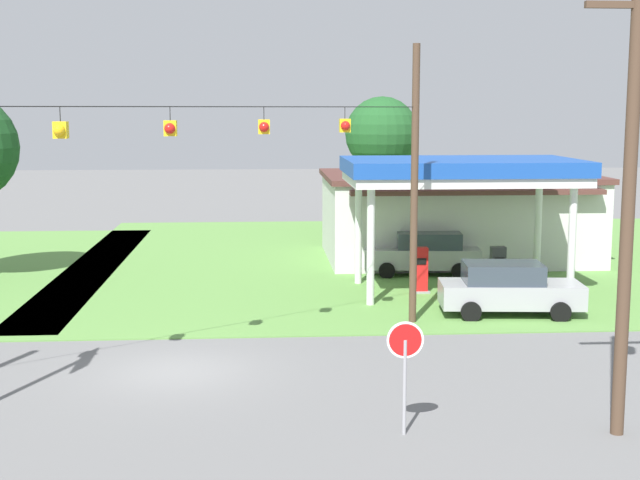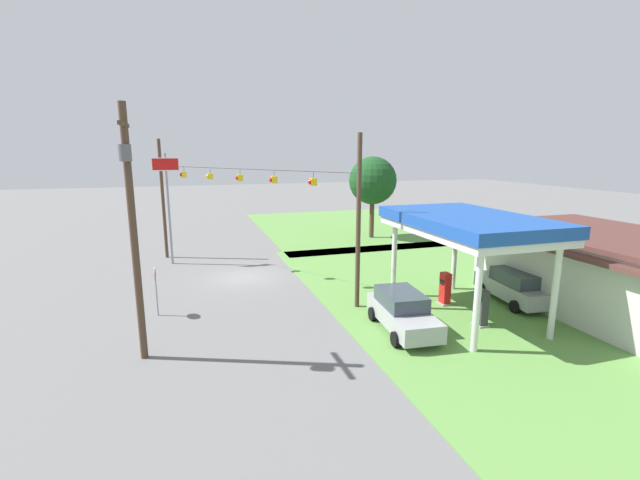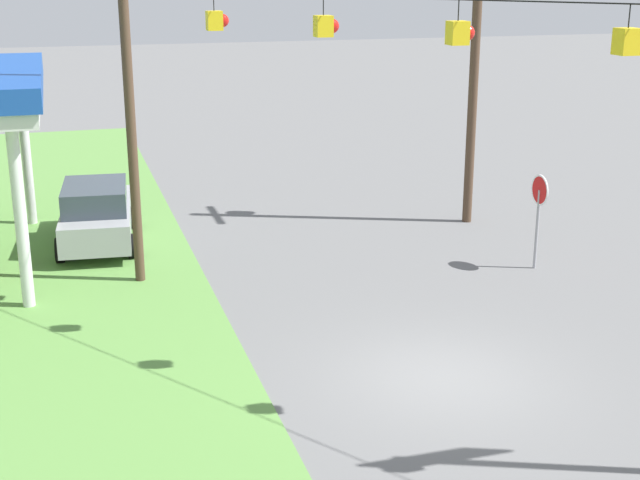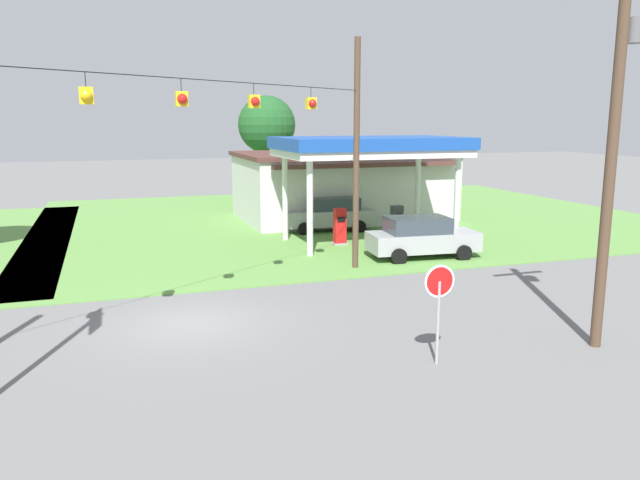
# 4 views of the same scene
# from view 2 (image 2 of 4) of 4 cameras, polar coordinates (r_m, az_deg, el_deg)

# --- Properties ---
(ground_plane) EXTENTS (160.00, 160.00, 0.00)m
(ground_plane) POSITION_cam_2_polar(r_m,az_deg,el_deg) (28.49, -10.09, -4.93)
(ground_plane) COLOR slate
(grass_verge_station_corner) EXTENTS (36.00, 28.00, 0.04)m
(grass_verge_station_corner) POSITION_cam_2_polar(r_m,az_deg,el_deg) (26.95, 34.56, -7.83)
(grass_verge_station_corner) COLOR #5B8E42
(grass_verge_station_corner) RESTS_ON ground
(grass_verge_opposite_corner) EXTENTS (24.00, 24.00, 0.04)m
(grass_verge_opposite_corner) POSITION_cam_2_polar(r_m,az_deg,el_deg) (47.91, 6.63, 1.99)
(grass_verge_opposite_corner) COLOR #5B8E42
(grass_verge_opposite_corner) RESTS_ON ground
(gas_station_canopy) EXTENTS (8.67, 5.35, 5.11)m
(gas_station_canopy) POSITION_cam_2_polar(r_m,az_deg,el_deg) (21.87, 19.04, 1.86)
(gas_station_canopy) COLOR silver
(gas_station_canopy) RESTS_ON ground
(gas_station_store) EXTENTS (12.24, 8.43, 3.99)m
(gas_station_store) POSITION_cam_2_polar(r_m,az_deg,el_deg) (26.66, 34.32, -3.53)
(gas_station_store) COLOR silver
(gas_station_store) RESTS_ON ground
(fuel_pump_near) EXTENTS (0.71, 0.56, 1.77)m
(fuel_pump_near) POSITION_cam_2_polar(r_m,az_deg,el_deg) (23.93, 16.33, -6.37)
(fuel_pump_near) COLOR gray
(fuel_pump_near) RESTS_ON ground
(fuel_pump_far) EXTENTS (0.71, 0.56, 1.77)m
(fuel_pump_far) POSITION_cam_2_polar(r_m,az_deg,el_deg) (21.65, 20.72, -8.60)
(fuel_pump_far) COLOR gray
(fuel_pump_far) RESTS_ON ground
(car_at_pumps_front) EXTENTS (4.88, 2.42, 1.81)m
(car_at_pumps_front) POSITION_cam_2_polar(r_m,az_deg,el_deg) (20.13, 10.92, -9.31)
(car_at_pumps_front) COLOR #9E9EA3
(car_at_pumps_front) RESTS_ON ground
(car_at_pumps_rear) EXTENTS (4.98, 2.46, 1.84)m
(car_at_pumps_rear) POSITION_cam_2_polar(r_m,az_deg,el_deg) (25.54, 24.52, -5.59)
(car_at_pumps_rear) COLOR #9E9EA3
(car_at_pumps_rear) RESTS_ON ground
(stop_sign_roadside) EXTENTS (0.80, 0.08, 2.50)m
(stop_sign_roadside) POSITION_cam_2_polar(r_m,az_deg,el_deg) (22.74, -21.10, -5.09)
(stop_sign_roadside) COLOR #99999E
(stop_sign_roadside) RESTS_ON ground
(stop_sign_overhead) EXTENTS (0.22, 1.85, 7.96)m
(stop_sign_overhead) POSITION_cam_2_polar(r_m,az_deg,el_deg) (32.33, -19.69, 6.27)
(stop_sign_overhead) COLOR gray
(stop_sign_overhead) RESTS_ON ground
(utility_pole_main) EXTENTS (2.20, 0.44, 9.84)m
(utility_pole_main) POSITION_cam_2_polar(r_m,az_deg,el_deg) (17.44, -23.73, 2.19)
(utility_pole_main) COLOR #4C3828
(utility_pole_main) RESTS_ON ground
(signal_span_gantry) EXTENTS (14.70, 10.24, 9.00)m
(signal_span_gantry) POSITION_cam_2_polar(r_m,az_deg,el_deg) (27.49, -10.49, 5.04)
(signal_span_gantry) COLOR #4C3828
(signal_span_gantry) RESTS_ON ground
(tree_west_verge) EXTENTS (4.43, 4.43, 7.63)m
(tree_west_verge) POSITION_cam_2_polar(r_m,az_deg,el_deg) (40.38, 7.03, 7.84)
(tree_west_verge) COLOR #4C3828
(tree_west_verge) RESTS_ON ground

